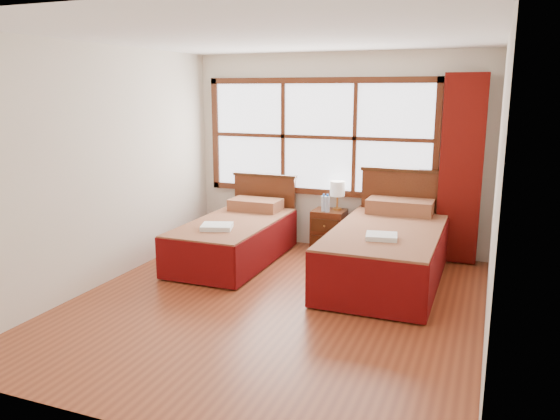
% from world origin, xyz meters
% --- Properties ---
extents(floor, '(4.50, 4.50, 0.00)m').
position_xyz_m(floor, '(0.00, 0.00, 0.00)').
color(floor, brown).
rests_on(floor, ground).
extents(ceiling, '(4.50, 4.50, 0.00)m').
position_xyz_m(ceiling, '(0.00, 0.00, 2.60)').
color(ceiling, white).
rests_on(ceiling, wall_back).
extents(wall_back, '(4.00, 0.00, 4.00)m').
position_xyz_m(wall_back, '(0.00, 2.25, 1.30)').
color(wall_back, silver).
rests_on(wall_back, floor).
extents(wall_left, '(0.00, 4.50, 4.50)m').
position_xyz_m(wall_left, '(-2.00, 0.00, 1.30)').
color(wall_left, silver).
rests_on(wall_left, floor).
extents(wall_right, '(0.00, 4.50, 4.50)m').
position_xyz_m(wall_right, '(2.00, 0.00, 1.30)').
color(wall_right, silver).
rests_on(wall_right, floor).
extents(window, '(3.16, 0.06, 1.56)m').
position_xyz_m(window, '(-0.25, 2.21, 1.50)').
color(window, white).
rests_on(window, wall_back).
extents(curtain, '(0.50, 0.16, 2.30)m').
position_xyz_m(curtain, '(1.60, 2.11, 1.17)').
color(curtain, '#640E0A').
rests_on(curtain, wall_back).
extents(bed_left, '(1.00, 2.02, 0.97)m').
position_xyz_m(bed_left, '(-1.01, 1.20, 0.30)').
color(bed_left, '#391C0B').
rests_on(bed_left, floor).
extents(bed_right, '(1.17, 2.27, 1.14)m').
position_xyz_m(bed_right, '(0.92, 1.20, 0.35)').
color(bed_right, '#391C0B').
rests_on(bed_right, floor).
extents(nightstand, '(0.42, 0.42, 0.56)m').
position_xyz_m(nightstand, '(-0.02, 1.99, 0.28)').
color(nightstand, '#4E2311').
rests_on(nightstand, floor).
extents(towels_left, '(0.43, 0.41, 0.06)m').
position_xyz_m(towels_left, '(-1.01, 0.72, 0.55)').
color(towels_left, white).
rests_on(towels_left, bed_left).
extents(towels_right, '(0.36, 0.33, 0.05)m').
position_xyz_m(towels_right, '(0.94, 0.66, 0.64)').
color(towels_right, white).
rests_on(towels_right, bed_right).
extents(lamp, '(0.20, 0.20, 0.38)m').
position_xyz_m(lamp, '(0.07, 2.07, 0.83)').
color(lamp, gold).
rests_on(lamp, nightstand).
extents(bottle_near, '(0.06, 0.06, 0.23)m').
position_xyz_m(bottle_near, '(-0.07, 1.91, 0.67)').
color(bottle_near, silver).
rests_on(bottle_near, nightstand).
extents(bottle_far, '(0.06, 0.06, 0.24)m').
position_xyz_m(bottle_far, '(-0.01, 1.88, 0.67)').
color(bottle_far, silver).
rests_on(bottle_far, nightstand).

